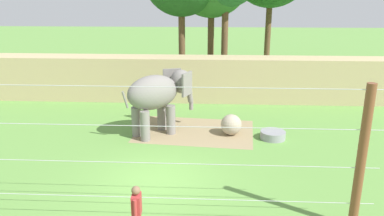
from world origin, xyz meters
name	(u,v)px	position (x,y,z in m)	size (l,w,h in m)	color
ground_plane	(156,181)	(0.00, 0.00, 0.00)	(120.00, 120.00, 0.00)	#609342
dirt_patch	(195,131)	(1.13, 4.92, 0.00)	(5.32, 3.69, 0.01)	#937F5B
embankment_wall	(180,78)	(0.00, 10.33, 1.29)	(36.00, 1.80, 2.58)	tan
elephant	(158,94)	(-0.50, 4.57, 1.86)	(3.23, 3.06, 2.80)	gray
enrichment_ball	(231,125)	(2.77, 4.57, 0.47)	(0.95, 0.95, 0.95)	tan
cable_fence	(141,154)	(0.00, -2.35, 2.05)	(12.56, 0.25, 4.07)	brown
zookeeper	(137,213)	(0.04, -3.42, 0.93)	(0.24, 0.58, 1.67)	#232328
water_tub	(273,135)	(4.59, 4.14, 0.18)	(1.10, 1.10, 0.35)	gray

